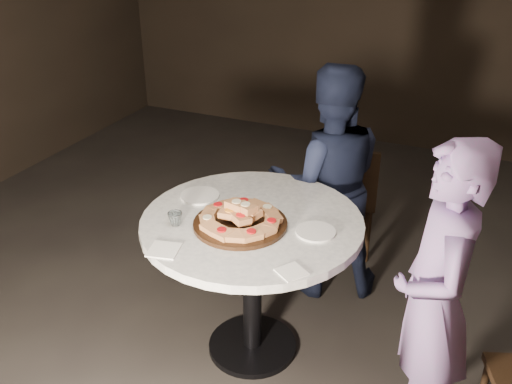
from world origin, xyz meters
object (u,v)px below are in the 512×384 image
table (252,245)px  diner_navy (327,183)px  focaccia_pile (241,216)px  chair_far (346,193)px  water_glass (175,219)px  serving_board (240,224)px  diner_teal (434,300)px

table → diner_navy: size_ratio=0.85×
focaccia_pile → chair_far: focaccia_pile is taller
chair_far → water_glass: bearing=54.8°
focaccia_pile → chair_far: (0.21, 1.25, -0.41)m
chair_far → diner_navy: diner_navy is taller
focaccia_pile → diner_navy: size_ratio=0.28×
focaccia_pile → water_glass: focaccia_pile is taller
focaccia_pile → chair_far: size_ratio=0.50×
serving_board → diner_teal: 0.97m
focaccia_pile → serving_board: bearing=-138.2°
chair_far → diner_teal: size_ratio=0.57×
serving_board → diner_navy: (0.19, 0.84, -0.12)m
water_glass → diner_navy: size_ratio=0.05×
focaccia_pile → water_glass: 0.33m
serving_board → diner_teal: bearing=-4.7°
table → serving_board: serving_board is taller
diner_navy → serving_board: bearing=52.6°
focaccia_pile → diner_teal: size_ratio=0.28×
table → water_glass: (-0.32, -0.21, 0.19)m
focaccia_pile → diner_teal: 0.98m
focaccia_pile → water_glass: (-0.30, -0.12, -0.02)m
serving_board → chair_far: bearing=80.4°
table → chair_far: table is taller
serving_board → diner_teal: size_ratio=0.31×
water_glass → chair_far: size_ratio=0.09×
serving_board → diner_navy: diner_navy is taller
chair_far → diner_teal: bearing=104.6°
serving_board → chair_far: 1.32m
serving_board → water_glass: bearing=-157.6°
chair_far → diner_teal: diner_teal is taller
water_glass → table: bearing=32.6°
diner_teal → water_glass: bearing=-104.9°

